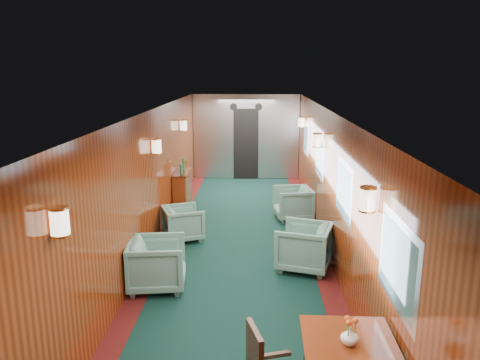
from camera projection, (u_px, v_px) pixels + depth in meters
The scene contains 10 objects.
room at pixel (238, 162), 7.39m from camera, with size 12.00×12.10×2.40m.
bulkhead at pixel (246, 137), 13.24m from camera, with size 2.98×0.17×2.39m.
windows_right at pixel (330, 171), 7.63m from camera, with size 0.02×8.60×0.80m.
wall_sconces at pixel (239, 147), 7.90m from camera, with size 2.97×7.97×0.25m.
credenza at pixel (183, 190), 10.38m from camera, with size 0.31×0.98×1.15m.
flower_vase at pixel (350, 336), 3.87m from camera, with size 0.15×0.15×0.16m, color white.
armchair_left_near at pixel (157, 264), 6.67m from camera, with size 0.78×0.80×0.73m, color #224F49.
armchair_left_far at pixel (183, 223), 8.58m from camera, with size 0.67×0.69×0.63m, color #224F49.
armchair_right_near at pixel (304, 247), 7.30m from camera, with size 0.78×0.80×0.73m, color #224F49.
armchair_right_far at pixel (293, 203), 9.76m from camera, with size 0.73×0.75×0.68m, color #224F49.
Camera 1 is at (0.27, -7.25, 3.07)m, focal length 35.00 mm.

